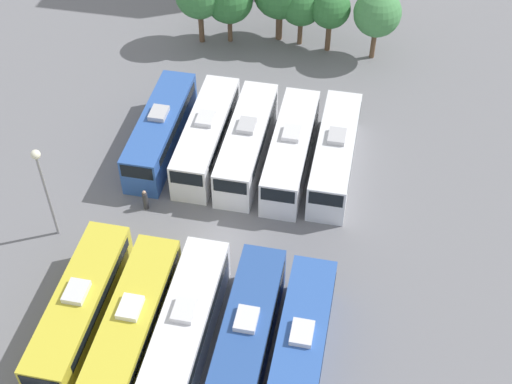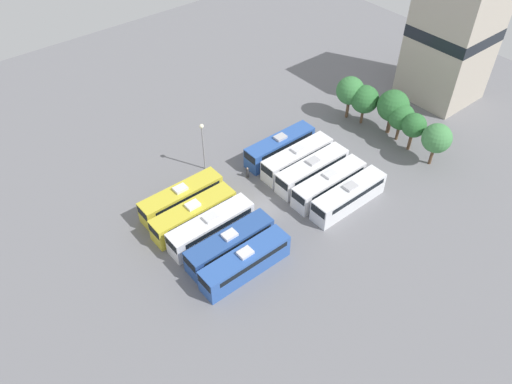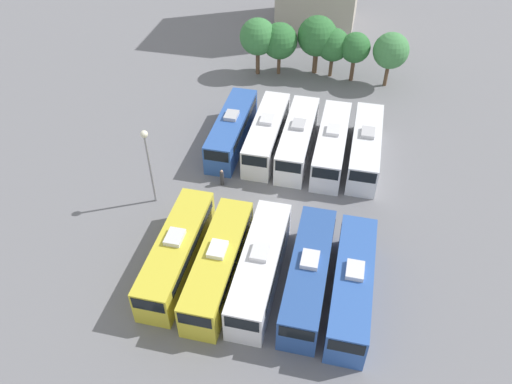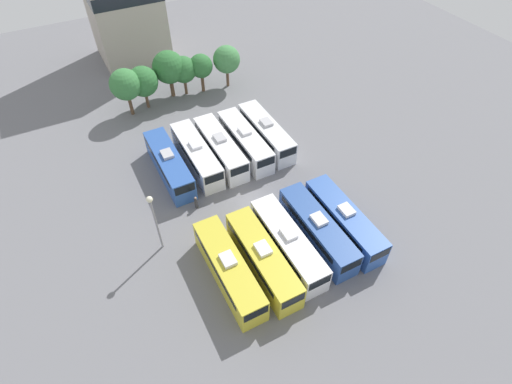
# 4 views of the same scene
# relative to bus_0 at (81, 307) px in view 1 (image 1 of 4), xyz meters

# --- Properties ---
(ground_plane) EXTENTS (117.50, 117.50, 0.00)m
(ground_plane) POSITION_rel_bus_0_xyz_m (6.42, 7.93, -1.65)
(ground_plane) COLOR slate
(bus_0) EXTENTS (2.61, 10.80, 3.37)m
(bus_0) POSITION_rel_bus_0_xyz_m (0.00, 0.00, 0.00)
(bus_0) COLOR gold
(bus_0) RESTS_ON ground_plane
(bus_1) EXTENTS (2.61, 10.80, 3.37)m
(bus_1) POSITION_rel_bus_0_xyz_m (3.31, -0.42, 0.00)
(bus_1) COLOR gold
(bus_1) RESTS_ON ground_plane
(bus_2) EXTENTS (2.61, 10.80, 3.37)m
(bus_2) POSITION_rel_bus_0_xyz_m (6.28, -0.01, 0.00)
(bus_2) COLOR silver
(bus_2) RESTS_ON ground_plane
(bus_3) EXTENTS (2.61, 10.80, 3.37)m
(bus_3) POSITION_rel_bus_0_xyz_m (9.75, 0.09, 0.00)
(bus_3) COLOR #284C93
(bus_3) RESTS_ON ground_plane
(bus_4) EXTENTS (2.61, 10.80, 3.37)m
(bus_4) POSITION_rel_bus_0_xyz_m (12.84, -0.17, 0.00)
(bus_4) COLOR #2D56A8
(bus_4) RESTS_ON ground_plane
(bus_5) EXTENTS (2.61, 10.80, 3.37)m
(bus_5) POSITION_rel_bus_0_xyz_m (-0.11, 16.16, 0.00)
(bus_5) COLOR #2D56A8
(bus_5) RESTS_ON ground_plane
(bus_6) EXTENTS (2.61, 10.80, 3.37)m
(bus_6) POSITION_rel_bus_0_xyz_m (3.33, 16.24, 0.00)
(bus_6) COLOR silver
(bus_6) RESTS_ON ground_plane
(bus_7) EXTENTS (2.61, 10.80, 3.37)m
(bus_7) POSITION_rel_bus_0_xyz_m (6.37, 16.07, 0.00)
(bus_7) COLOR white
(bus_7) RESTS_ON ground_plane
(bus_8) EXTENTS (2.61, 10.80, 3.37)m
(bus_8) POSITION_rel_bus_0_xyz_m (9.61, 15.89, 0.00)
(bus_8) COLOR silver
(bus_8) RESTS_ON ground_plane
(bus_9) EXTENTS (2.61, 10.80, 3.37)m
(bus_9) POSITION_rel_bus_0_xyz_m (12.74, 16.18, 0.00)
(bus_9) COLOR silver
(bus_9) RESTS_ON ground_plane
(worker_person) EXTENTS (0.36, 0.36, 1.64)m
(worker_person) POSITION_rel_bus_0_xyz_m (0.62, 9.81, -0.90)
(worker_person) COLOR #333338
(worker_person) RESTS_ON ground_plane
(light_pole) EXTENTS (0.60, 0.60, 7.31)m
(light_pole) POSITION_rel_bus_0_xyz_m (-4.41, 6.46, 3.35)
(light_pole) COLOR gray
(light_pole) RESTS_ON ground_plane
(tree_3) EXTENTS (3.75, 3.75, 5.80)m
(tree_3) POSITION_rel_bus_0_xyz_m (7.77, 31.78, 2.25)
(tree_3) COLOR brown
(tree_3) RESTS_ON ground_plane
(tree_4) EXTENTS (3.40, 3.40, 5.77)m
(tree_4) POSITION_rel_bus_0_xyz_m (10.30, 31.31, 2.38)
(tree_4) COLOR brown
(tree_4) RESTS_ON ground_plane
(tree_5) EXTENTS (3.97, 3.97, 6.29)m
(tree_5) POSITION_rel_bus_0_xyz_m (14.21, 30.95, 2.62)
(tree_5) COLOR brown
(tree_5) RESTS_ON ground_plane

